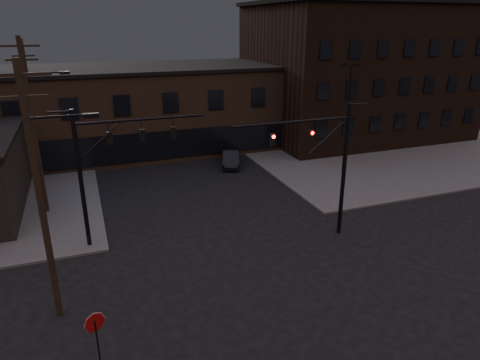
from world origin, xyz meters
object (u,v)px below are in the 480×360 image
stop_sign (96,329)px  parked_car_lot_b (352,137)px  parked_car_lot_a (319,142)px  car_crossing (231,158)px  traffic_signal_near (328,158)px  traffic_signal_far (104,162)px

stop_sign → parked_car_lot_b: bearing=40.9°
parked_car_lot_a → car_crossing: bearing=89.8°
car_crossing → traffic_signal_near: bearing=-68.4°
traffic_signal_near → parked_car_lot_a: 18.97m
traffic_signal_near → parked_car_lot_b: bearing=51.2°
traffic_signal_near → stop_sign: bearing=-154.1°
parked_car_lot_a → parked_car_lot_b: bearing=-89.0°
traffic_signal_far → stop_sign: traffic_signal_far is taller
traffic_signal_near → car_crossing: bearing=92.6°
traffic_signal_far → parked_car_lot_a: (21.22, 12.65, -4.02)m
parked_car_lot_b → car_crossing: parked_car_lot_b is taller
traffic_signal_far → stop_sign: 10.55m
traffic_signal_near → car_crossing: 15.46m
stop_sign → parked_car_lot_b: (26.89, 23.32, -0.94)m
parked_car_lot_a → parked_car_lot_b: size_ratio=0.95×
stop_sign → parked_car_lot_a: (22.50, 22.64, -0.85)m
parked_car_lot_a → car_crossing: size_ratio=1.17×
stop_sign → car_crossing: bearing=59.3°
traffic_signal_far → traffic_signal_near: bearing=-16.2°
stop_sign → parked_car_lot_a: stop_sign is taller
parked_car_lot_a → car_crossing: (-9.82, -1.30, -0.30)m
traffic_signal_far → car_crossing: bearing=44.9°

